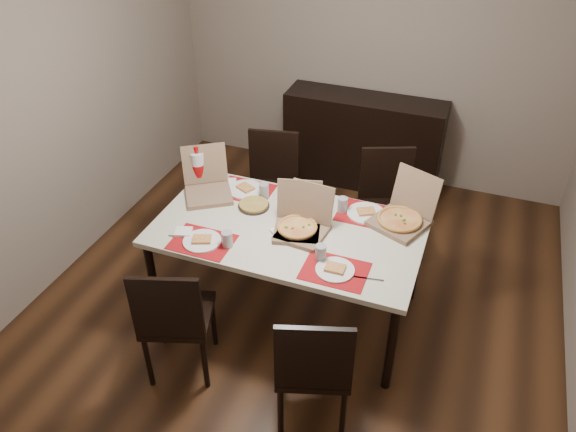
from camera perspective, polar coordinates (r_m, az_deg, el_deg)
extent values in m
cube|color=#412514|center=(4.39, 1.34, -8.09)|extent=(3.80, 4.00, 0.02)
cube|color=gray|center=(5.41, 8.94, 16.57)|extent=(3.80, 0.02, 2.60)
cube|color=gray|center=(4.54, -22.23, 10.62)|extent=(0.02, 4.00, 2.60)
cube|color=black|center=(5.53, 7.59, 7.53)|extent=(1.50, 0.40, 0.90)
cube|color=beige|center=(3.80, 0.00, -1.47)|extent=(1.80, 1.00, 0.04)
cylinder|color=black|center=(4.06, -13.49, -6.67)|extent=(0.06, 0.06, 0.71)
cylinder|color=black|center=(3.59, 10.41, -13.07)|extent=(0.06, 0.06, 0.71)
cylinder|color=black|center=(4.64, -7.84, 0.09)|extent=(0.06, 0.06, 0.71)
cylinder|color=black|center=(4.23, 12.88, -4.53)|extent=(0.06, 0.06, 0.71)
cube|color=black|center=(3.66, -11.11, -9.87)|extent=(0.53, 0.53, 0.04)
cube|color=black|center=(3.36, -12.25, -9.16)|extent=(0.41, 0.16, 0.46)
cylinder|color=black|center=(3.76, -14.02, -14.16)|extent=(0.04, 0.04, 0.43)
cylinder|color=black|center=(3.68, -8.44, -14.60)|extent=(0.04, 0.04, 0.43)
cylinder|color=black|center=(3.99, -12.77, -10.26)|extent=(0.04, 0.04, 0.43)
cylinder|color=black|center=(3.92, -7.58, -10.58)|extent=(0.04, 0.04, 0.43)
cube|color=black|center=(3.35, 2.56, -14.57)|extent=(0.53, 0.53, 0.04)
cube|color=black|center=(3.04, 2.65, -14.29)|extent=(0.41, 0.16, 0.46)
cylinder|color=black|center=(3.43, -0.77, -19.30)|extent=(0.04, 0.04, 0.43)
cylinder|color=black|center=(3.43, 5.60, -19.45)|extent=(0.04, 0.04, 0.43)
cylinder|color=black|center=(3.65, -0.42, -14.68)|extent=(0.04, 0.04, 0.43)
cylinder|color=black|center=(3.65, 5.42, -14.83)|extent=(0.04, 0.04, 0.43)
cube|color=black|center=(4.70, -1.82, 2.37)|extent=(0.50, 0.50, 0.04)
cube|color=black|center=(4.73, -1.45, 6.15)|extent=(0.42, 0.11, 0.46)
cylinder|color=black|center=(4.95, 0.66, 1.04)|extent=(0.04, 0.04, 0.43)
cylinder|color=black|center=(5.01, -3.42, 1.40)|extent=(0.04, 0.04, 0.43)
cylinder|color=black|center=(4.66, 0.01, -1.43)|extent=(0.04, 0.04, 0.43)
cylinder|color=black|center=(4.72, -4.31, -1.02)|extent=(0.04, 0.04, 0.43)
cube|color=black|center=(4.53, 10.02, 0.35)|extent=(0.55, 0.55, 0.04)
cube|color=black|center=(4.55, 9.95, 4.31)|extent=(0.40, 0.18, 0.46)
cylinder|color=black|center=(4.84, 11.48, -0.67)|extent=(0.04, 0.04, 0.43)
cylinder|color=black|center=(4.78, 7.26, -0.73)|extent=(0.04, 0.04, 0.43)
cylinder|color=black|center=(4.57, 12.32, -3.33)|extent=(0.04, 0.04, 0.43)
cylinder|color=black|center=(4.50, 7.84, -3.45)|extent=(0.04, 0.04, 0.43)
cube|color=#A90B11|center=(3.71, -8.71, -2.62)|extent=(0.40, 0.30, 0.00)
cylinder|color=white|center=(3.70, -8.72, -2.53)|extent=(0.25, 0.25, 0.01)
cube|color=#DDC96E|center=(3.69, -8.74, -2.34)|extent=(0.14, 0.13, 0.02)
cylinder|color=gray|center=(3.62, -6.20, -2.37)|extent=(0.07, 0.07, 0.11)
cube|color=#B2B2B7|center=(3.77, -10.66, -2.17)|extent=(0.20, 0.04, 0.00)
cube|color=white|center=(3.80, -10.58, -1.60)|extent=(0.13, 0.13, 0.02)
cube|color=#A90B11|center=(3.46, 4.79, -5.57)|extent=(0.40, 0.30, 0.00)
cylinder|color=white|center=(3.45, 4.79, -5.47)|extent=(0.24, 0.24, 0.01)
cube|color=#DDC96E|center=(3.44, 4.81, -5.28)|extent=(0.12, 0.09, 0.02)
cylinder|color=gray|center=(3.50, 3.34, -3.76)|extent=(0.07, 0.07, 0.11)
cube|color=#B2B2B7|center=(3.43, 8.02, -6.30)|extent=(0.20, 0.04, 0.00)
cube|color=#A90B11|center=(4.18, -4.33, 2.62)|extent=(0.40, 0.30, 0.00)
cylinder|color=white|center=(4.18, -4.34, 2.72)|extent=(0.26, 0.26, 0.01)
cube|color=#DDC96E|center=(4.17, -4.35, 2.89)|extent=(0.15, 0.13, 0.02)
cylinder|color=gray|center=(4.08, -2.45, 2.60)|extent=(0.07, 0.07, 0.11)
cube|color=#B2B2B7|center=(4.24, -6.68, 2.93)|extent=(0.20, 0.04, 0.00)
cube|color=white|center=(4.27, -6.08, 3.43)|extent=(0.13, 0.13, 0.02)
cube|color=#A90B11|center=(3.96, 7.94, 0.19)|extent=(0.40, 0.30, 0.00)
cylinder|color=white|center=(3.95, 7.95, 0.29)|extent=(0.27, 0.27, 0.01)
cube|color=#DDC96E|center=(3.94, 7.96, 0.46)|extent=(0.15, 0.14, 0.02)
cylinder|color=gray|center=(3.94, 5.55, 1.14)|extent=(0.07, 0.07, 0.11)
cube|color=#B2B2B7|center=(3.92, 9.82, -0.43)|extent=(0.20, 0.04, 0.00)
cube|color=white|center=(3.74, -0.70, -1.59)|extent=(0.16, 0.16, 0.02)
cube|color=brown|center=(3.74, 0.93, -1.49)|extent=(0.37, 0.37, 0.03)
cube|color=brown|center=(3.78, 1.18, 1.73)|extent=(0.31, 0.14, 0.27)
cylinder|color=#DDC96E|center=(3.73, 0.93, -1.19)|extent=(0.31, 0.31, 0.02)
cube|color=brown|center=(3.88, 11.21, -0.69)|extent=(0.44, 0.44, 0.03)
cube|color=brown|center=(3.91, 12.89, 2.40)|extent=(0.34, 0.20, 0.30)
cylinder|color=#DDC96E|center=(3.87, 11.25, -0.38)|extent=(0.38, 0.38, 0.02)
cube|color=brown|center=(4.14, -8.06, 2.20)|extent=(0.45, 0.45, 0.03)
cube|color=brown|center=(4.20, -8.48, 5.26)|extent=(0.31, 0.24, 0.29)
cube|color=brown|center=(3.72, 1.44, -1.72)|extent=(0.33, 0.33, 0.03)
cube|color=brown|center=(3.75, 2.46, 1.39)|extent=(0.31, 0.10, 0.27)
cylinder|color=black|center=(4.00, -3.49, 1.02)|extent=(0.22, 0.22, 0.01)
cylinder|color=#B29444|center=(3.99, -3.50, 1.20)|extent=(0.21, 0.21, 0.02)
imported|color=white|center=(3.86, 2.71, -0.21)|extent=(0.11, 0.11, 0.03)
cylinder|color=silver|center=(4.24, -9.12, 4.79)|extent=(0.10, 0.10, 0.27)
cylinder|color=#960608|center=(4.24, -9.11, 4.73)|extent=(0.11, 0.11, 0.09)
cylinder|color=#960608|center=(4.16, -9.32, 6.67)|extent=(0.03, 0.03, 0.05)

